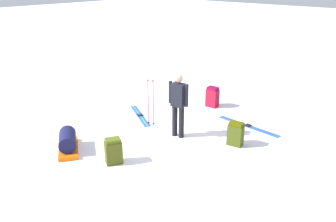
{
  "coord_description": "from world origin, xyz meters",
  "views": [
    {
      "loc": [
        5.57,
        -6.17,
        4.01
      ],
      "look_at": [
        0.0,
        0.0,
        0.7
      ],
      "focal_mm": 37.2,
      "sensor_mm": 36.0,
      "label": 1
    }
  ],
  "objects_px": {
    "ski_pair_far": "(140,116)",
    "backpack_bright": "(113,151)",
    "backpack_small_spare": "(212,97)",
    "gear_sled": "(68,142)",
    "ski_pair_near": "(248,126)",
    "skier_standing": "(178,102)",
    "backpack_large_dark": "(236,134)",
    "ski_poles_planted_near": "(151,100)"
  },
  "relations": [
    {
      "from": "ski_pair_far",
      "to": "backpack_bright",
      "type": "height_order",
      "value": "backpack_bright"
    },
    {
      "from": "skier_standing",
      "to": "ski_poles_planted_near",
      "type": "bearing_deg",
      "value": 177.42
    },
    {
      "from": "backpack_small_spare",
      "to": "gear_sled",
      "type": "relative_size",
      "value": 0.55
    },
    {
      "from": "backpack_bright",
      "to": "gear_sled",
      "type": "distance_m",
      "value": 1.34
    },
    {
      "from": "backpack_small_spare",
      "to": "ski_poles_planted_near",
      "type": "distance_m",
      "value": 2.44
    },
    {
      "from": "ski_pair_near",
      "to": "backpack_large_dark",
      "type": "relative_size",
      "value": 3.17
    },
    {
      "from": "ski_pair_near",
      "to": "gear_sled",
      "type": "relative_size",
      "value": 1.65
    },
    {
      "from": "backpack_large_dark",
      "to": "gear_sled",
      "type": "xyz_separation_m",
      "value": [
        -2.85,
        -2.95,
        -0.07
      ]
    },
    {
      "from": "skier_standing",
      "to": "backpack_small_spare",
      "type": "height_order",
      "value": "skier_standing"
    },
    {
      "from": "backpack_large_dark",
      "to": "backpack_bright",
      "type": "bearing_deg",
      "value": -121.05
    },
    {
      "from": "ski_pair_far",
      "to": "backpack_bright",
      "type": "bearing_deg",
      "value": -55.68
    },
    {
      "from": "ski_pair_far",
      "to": "backpack_large_dark",
      "type": "bearing_deg",
      "value": 5.15
    },
    {
      "from": "ski_pair_far",
      "to": "ski_poles_planted_near",
      "type": "distance_m",
      "value": 1.05
    },
    {
      "from": "backpack_small_spare",
      "to": "gear_sled",
      "type": "height_order",
      "value": "backpack_small_spare"
    },
    {
      "from": "backpack_small_spare",
      "to": "gear_sled",
      "type": "xyz_separation_m",
      "value": [
        -0.85,
        -4.78,
        -0.09
      ]
    },
    {
      "from": "skier_standing",
      "to": "gear_sled",
      "type": "distance_m",
      "value": 2.88
    },
    {
      "from": "backpack_small_spare",
      "to": "ski_poles_planted_near",
      "type": "bearing_deg",
      "value": -100.08
    },
    {
      "from": "skier_standing",
      "to": "ski_pair_near",
      "type": "relative_size",
      "value": 0.88
    },
    {
      "from": "skier_standing",
      "to": "ski_pair_far",
      "type": "relative_size",
      "value": 1.08
    },
    {
      "from": "skier_standing",
      "to": "backpack_small_spare",
      "type": "xyz_separation_m",
      "value": [
        -0.61,
        2.41,
        -0.64
      ]
    },
    {
      "from": "gear_sled",
      "to": "skier_standing",
      "type": "bearing_deg",
      "value": 58.29
    },
    {
      "from": "backpack_large_dark",
      "to": "gear_sled",
      "type": "distance_m",
      "value": 4.1
    },
    {
      "from": "ski_pair_far",
      "to": "backpack_bright",
      "type": "relative_size",
      "value": 2.61
    },
    {
      "from": "backpack_bright",
      "to": "ski_pair_near",
      "type": "bearing_deg",
      "value": 72.07
    },
    {
      "from": "ski_poles_planted_near",
      "to": "backpack_small_spare",
      "type": "bearing_deg",
      "value": 79.92
    },
    {
      "from": "backpack_bright",
      "to": "backpack_small_spare",
      "type": "relative_size",
      "value": 0.92
    },
    {
      "from": "ski_pair_far",
      "to": "backpack_large_dark",
      "type": "relative_size",
      "value": 2.56
    },
    {
      "from": "skier_standing",
      "to": "backpack_bright",
      "type": "distance_m",
      "value": 2.13
    },
    {
      "from": "ski_pair_near",
      "to": "backpack_small_spare",
      "type": "bearing_deg",
      "value": 159.67
    },
    {
      "from": "backpack_small_spare",
      "to": "gear_sled",
      "type": "distance_m",
      "value": 4.86
    },
    {
      "from": "ski_pair_far",
      "to": "backpack_small_spare",
      "type": "relative_size",
      "value": 2.41
    },
    {
      "from": "backpack_small_spare",
      "to": "ski_pair_near",
      "type": "bearing_deg",
      "value": -20.33
    },
    {
      "from": "ski_pair_far",
      "to": "backpack_small_spare",
      "type": "xyz_separation_m",
      "value": [
        1.14,
        2.12,
        0.31
      ]
    },
    {
      "from": "gear_sled",
      "to": "backpack_small_spare",
      "type": "bearing_deg",
      "value": 79.91
    },
    {
      "from": "skier_standing",
      "to": "ski_poles_planted_near",
      "type": "height_order",
      "value": "skier_standing"
    },
    {
      "from": "gear_sled",
      "to": "ski_poles_planted_near",
      "type": "bearing_deg",
      "value": 79.89
    },
    {
      "from": "ski_pair_near",
      "to": "ski_poles_planted_near",
      "type": "distance_m",
      "value": 2.82
    },
    {
      "from": "backpack_large_dark",
      "to": "backpack_small_spare",
      "type": "bearing_deg",
      "value": 137.41
    },
    {
      "from": "ski_pair_near",
      "to": "ski_poles_planted_near",
      "type": "relative_size",
      "value": 1.46
    },
    {
      "from": "skier_standing",
      "to": "ski_pair_near",
      "type": "bearing_deg",
      "value": 59.51
    },
    {
      "from": "ski_pair_near",
      "to": "backpack_small_spare",
      "type": "xyz_separation_m",
      "value": [
        -1.67,
        0.62,
        0.31
      ]
    },
    {
      "from": "ski_pair_near",
      "to": "backpack_small_spare",
      "type": "relative_size",
      "value": 2.98
    }
  ]
}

